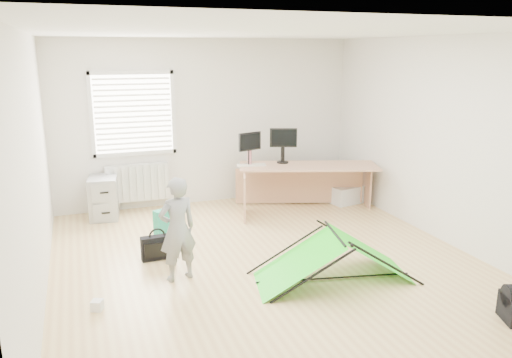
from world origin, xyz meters
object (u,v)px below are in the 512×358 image
object	(u,v)px
desk	(308,188)
filing_cabinet	(104,197)
storage_crate	(346,194)
person	(177,229)
monitor_right	(283,150)
monitor_left	(249,153)
kite	(334,257)
laptop_bag	(158,248)
office_chair	(302,182)
thermos	(250,158)

from	to	relation	value
desk	filing_cabinet	world-z (taller)	desk
storage_crate	person	bearing A→B (deg)	-149.13
monitor_right	monitor_left	bearing A→B (deg)	-159.45
kite	storage_crate	xyz separation A→B (m)	(1.61, 2.54, -0.13)
monitor_right	kite	size ratio (longest dim) A/B	0.25
person	kite	bearing A→B (deg)	147.01
desk	kite	world-z (taller)	desk
desk	kite	distance (m)	2.54
monitor_right	laptop_bag	xyz separation A→B (m)	(-2.28, -1.46, -0.80)
monitor_left	person	size ratio (longest dim) A/B	0.34
monitor_left	kite	xyz separation A→B (m)	(0.06, -2.70, -0.66)
filing_cabinet	office_chair	distance (m)	3.33
monitor_right	laptop_bag	bearing A→B (deg)	-126.49
office_chair	laptop_bag	world-z (taller)	office_chair
person	storage_crate	world-z (taller)	person
thermos	person	xyz separation A→B (m)	(-1.58, -2.11, -0.27)
laptop_bag	storage_crate	bearing A→B (deg)	18.77
desk	kite	size ratio (longest dim) A/B	1.23
kite	storage_crate	distance (m)	3.01
monitor_left	office_chair	bearing A→B (deg)	0.99
monitor_left	thermos	bearing A→B (deg)	40.14
monitor_left	laptop_bag	bearing A→B (deg)	-157.50
laptop_bag	monitor_right	bearing A→B (deg)	30.42
monitor_left	filing_cabinet	bearing A→B (deg)	151.42
monitor_right	storage_crate	xyz separation A→B (m)	(1.10, -0.16, -0.80)
filing_cabinet	thermos	bearing A→B (deg)	-2.71
thermos	laptop_bag	bearing A→B (deg)	-139.37
person	storage_crate	xyz separation A→B (m)	(3.24, 1.94, -0.45)
kite	monitor_right	bearing A→B (deg)	91.48
kite	storage_crate	bearing A→B (deg)	69.76
office_chair	monitor_right	bearing A→B (deg)	55.35
desk	monitor_left	bearing A→B (deg)	179.60
thermos	laptop_bag	xyz separation A→B (m)	(-1.72, -1.47, -0.71)
thermos	person	bearing A→B (deg)	-126.79
laptop_bag	office_chair	bearing A→B (deg)	30.97
person	storage_crate	bearing A→B (deg)	-161.88
desk	storage_crate	world-z (taller)	desk
desk	filing_cabinet	xyz separation A→B (m)	(-3.11, 0.72, -0.05)
desk	laptop_bag	size ratio (longest dim) A/B	5.44
monitor_left	thermos	xyz separation A→B (m)	(0.01, 0.01, -0.07)
person	laptop_bag	size ratio (longest dim) A/B	2.96
laptop_bag	monitor_left	bearing A→B (deg)	38.30
storage_crate	desk	bearing A→B (deg)	-170.01
person	laptop_bag	xyz separation A→B (m)	(-0.14, 0.64, -0.44)
office_chair	storage_crate	xyz separation A→B (m)	(0.56, -0.55, -0.13)
filing_cabinet	kite	bearing A→B (deg)	-46.30
kite	monitor_left	bearing A→B (deg)	103.37
thermos	storage_crate	bearing A→B (deg)	-6.01
laptop_bag	filing_cabinet	bearing A→B (deg)	103.04
desk	person	distance (m)	3.06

